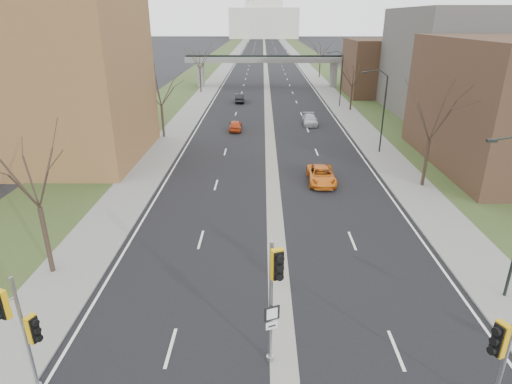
{
  "coord_description": "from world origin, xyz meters",
  "views": [
    {
      "loc": [
        -0.98,
        -12.91,
        13.62
      ],
      "look_at": [
        -1.32,
        10.67,
        3.99
      ],
      "focal_mm": 30.0,
      "sensor_mm": 36.0,
      "label": 1
    }
  ],
  "objects_px": {
    "car_left_far": "(240,98)",
    "car_right_mid": "(310,120)",
    "car_left_near": "(235,125)",
    "signal_pole_left": "(20,323)",
    "car_right_near": "(321,175)",
    "signal_pole_median": "(274,285)"
  },
  "relations": [
    {
      "from": "signal_pole_left",
      "to": "car_left_far",
      "type": "xyz_separation_m",
      "value": [
        4.82,
        62.39,
        -2.65
      ]
    },
    {
      "from": "car_right_mid",
      "to": "car_right_near",
      "type": "bearing_deg",
      "value": -92.68
    },
    {
      "from": "signal_pole_left",
      "to": "car_right_near",
      "type": "height_order",
      "value": "signal_pole_left"
    },
    {
      "from": "car_left_near",
      "to": "car_left_far",
      "type": "bearing_deg",
      "value": -90.23
    },
    {
      "from": "car_left_far",
      "to": "signal_pole_median",
      "type": "bearing_deg",
      "value": 91.66
    },
    {
      "from": "car_right_near",
      "to": "car_right_mid",
      "type": "height_order",
      "value": "car_right_near"
    },
    {
      "from": "car_left_near",
      "to": "car_left_far",
      "type": "relative_size",
      "value": 0.9
    },
    {
      "from": "car_left_near",
      "to": "car_right_mid",
      "type": "distance_m",
      "value": 10.6
    },
    {
      "from": "car_right_near",
      "to": "car_left_far",
      "type": "bearing_deg",
      "value": 104.06
    },
    {
      "from": "car_left_far",
      "to": "car_left_near",
      "type": "bearing_deg",
      "value": 88.76
    },
    {
      "from": "car_left_near",
      "to": "car_left_far",
      "type": "height_order",
      "value": "car_left_far"
    },
    {
      "from": "signal_pole_left",
      "to": "car_right_mid",
      "type": "distance_m",
      "value": 48.23
    },
    {
      "from": "car_left_near",
      "to": "car_right_near",
      "type": "height_order",
      "value": "car_right_near"
    },
    {
      "from": "signal_pole_left",
      "to": "car_left_far",
      "type": "bearing_deg",
      "value": 107.97
    },
    {
      "from": "car_left_near",
      "to": "car_left_far",
      "type": "distance_m",
      "value": 20.17
    },
    {
      "from": "car_left_far",
      "to": "car_right_mid",
      "type": "height_order",
      "value": "car_left_far"
    },
    {
      "from": "signal_pole_median",
      "to": "car_right_mid",
      "type": "height_order",
      "value": "signal_pole_median"
    },
    {
      "from": "signal_pole_median",
      "to": "car_left_far",
      "type": "distance_m",
      "value": 61.07
    },
    {
      "from": "car_left_far",
      "to": "car_right_mid",
      "type": "distance_m",
      "value": 19.72
    },
    {
      "from": "car_left_near",
      "to": "car_right_mid",
      "type": "height_order",
      "value": "car_left_near"
    },
    {
      "from": "signal_pole_median",
      "to": "car_right_mid",
      "type": "relative_size",
      "value": 1.25
    },
    {
      "from": "signal_pole_left",
      "to": "car_left_near",
      "type": "bearing_deg",
      "value": 105.29
    }
  ]
}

